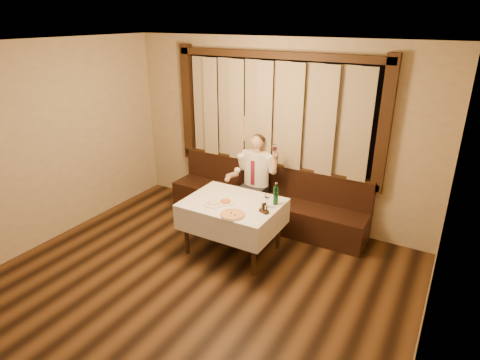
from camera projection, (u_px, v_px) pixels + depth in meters
The scene contains 10 objects.
room at pixel (199, 166), 4.50m from camera, with size 5.01×6.01×2.81m.
banquette at pixel (266, 203), 6.36m from camera, with size 3.20×0.61×0.94m.
dining_table at pixel (233, 209), 5.41m from camera, with size 1.27×0.97×0.76m.
pizza at pixel (233, 215), 4.99m from camera, with size 0.32×0.32×0.03m.
pasta_red at pixel (226, 200), 5.33m from camera, with size 0.24×0.24×0.08m.
pasta_cream at pixel (214, 202), 5.28m from camera, with size 0.26×0.26×0.09m.
green_bottle at pixel (276, 195), 5.25m from camera, with size 0.07×0.07×0.30m.
table_wine_glass at pixel (267, 197), 5.16m from camera, with size 0.08×0.08×0.20m.
cruet_caddy at pixel (264, 209), 5.05m from camera, with size 0.14×0.10×0.13m.
seated_man at pixel (255, 173), 6.17m from camera, with size 0.77×0.58×1.41m.
Camera 1 is at (2.50, -2.46, 3.07)m, focal length 30.00 mm.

